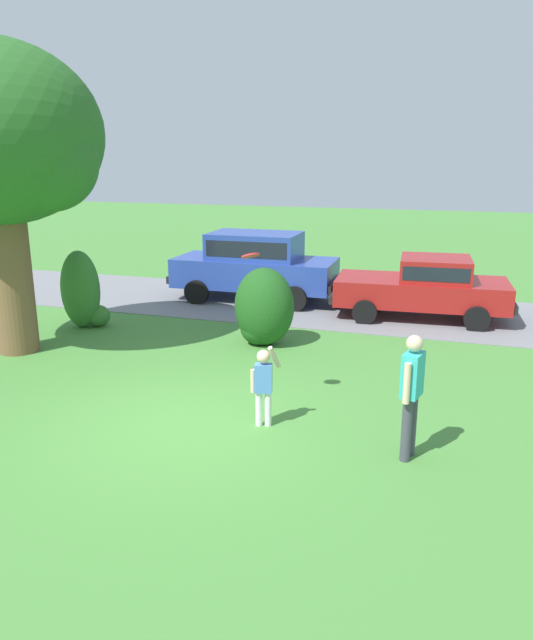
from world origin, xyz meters
TOP-DOWN VIEW (x-y plane):
  - ground_plane at (0.00, 0.00)m, footprint 80.00×80.00m
  - driveway_strip at (0.00, 7.85)m, footprint 28.00×4.40m
  - oak_tree_large at (-4.82, 2.34)m, footprint 4.14×4.12m
  - shrub_near_tree at (-4.61, 4.23)m, footprint 1.06×0.89m
  - shrub_centre_left at (-0.08, 4.22)m, footprint 1.30×1.11m
  - parked_sedan at (3.09, 7.58)m, footprint 4.50×2.30m
  - parked_suv at (-1.61, 8.14)m, footprint 4.73×2.16m
  - child_thrower at (1.19, 0.34)m, footprint 0.42×0.33m
  - frisbee at (0.83, 0.80)m, footprint 0.29×0.28m
  - adult_onlooker at (3.37, -0.02)m, footprint 0.30×0.52m

SIDE VIEW (x-z plane):
  - ground_plane at x=0.00m, z-range 0.00..0.00m
  - driveway_strip at x=0.00m, z-range 0.00..0.02m
  - child_thrower at x=1.19m, z-range 0.07..1.36m
  - shrub_centre_left at x=-0.08m, z-range -0.08..1.61m
  - parked_sedan at x=3.09m, z-range 0.07..1.63m
  - shrub_near_tree at x=-4.61m, z-range -0.07..1.78m
  - adult_onlooker at x=3.37m, z-range 0.11..1.85m
  - parked_suv at x=-1.61m, z-range 0.12..2.04m
  - frisbee at x=0.83m, z-range 2.44..2.61m
  - oak_tree_large at x=-4.82m, z-range 1.15..7.29m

